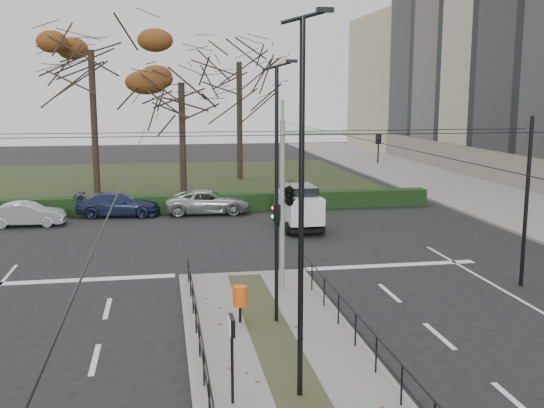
# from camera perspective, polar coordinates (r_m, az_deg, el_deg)

# --- Properties ---
(ground) EXTENTS (140.00, 140.00, 0.00)m
(ground) POSITION_cam_1_polar(r_m,az_deg,el_deg) (19.37, -0.78, -10.49)
(ground) COLOR black
(ground) RESTS_ON ground
(median_island) EXTENTS (4.40, 15.00, 0.14)m
(median_island) POSITION_cam_1_polar(r_m,az_deg,el_deg) (17.05, 0.58, -13.14)
(median_island) COLOR slate
(median_island) RESTS_ON ground
(sidewalk_east) EXTENTS (8.00, 90.00, 0.14)m
(sidewalk_east) POSITION_cam_1_polar(r_m,az_deg,el_deg) (45.54, 17.52, 0.95)
(sidewalk_east) COLOR slate
(sidewalk_east) RESTS_ON ground
(park) EXTENTS (38.00, 26.00, 0.10)m
(park) POSITION_cam_1_polar(r_m,az_deg,el_deg) (50.48, -13.35, 1.95)
(park) COLOR black
(park) RESTS_ON ground
(hedge) EXTENTS (38.00, 1.00, 1.00)m
(hedge) POSITION_cam_1_polar(r_m,az_deg,el_deg) (37.20, -14.56, -0.14)
(hedge) COLOR black
(hedge) RESTS_ON ground
(median_railing) EXTENTS (4.14, 13.24, 0.92)m
(median_railing) POSITION_cam_1_polar(r_m,az_deg,el_deg) (16.63, 0.65, -10.39)
(median_railing) COLOR black
(median_railing) RESTS_ON median_island
(catenary) EXTENTS (20.00, 34.00, 6.00)m
(catenary) POSITION_cam_1_polar(r_m,az_deg,el_deg) (20.04, -1.53, 0.34)
(catenary) COLOR black
(catenary) RESTS_ON ground
(traffic_light) EXTENTS (3.91, 2.24, 5.74)m
(traffic_light) POSITION_cam_1_polar(r_m,az_deg,el_deg) (21.37, 1.80, 1.10)
(traffic_light) COLOR gray
(traffic_light) RESTS_ON median_island
(litter_bin) EXTENTS (0.42, 0.42, 1.08)m
(litter_bin) POSITION_cam_1_polar(r_m,az_deg,el_deg) (18.70, -2.89, -8.29)
(litter_bin) COLOR black
(litter_bin) RESTS_ON median_island
(info_panel) EXTENTS (0.11, 0.51, 1.95)m
(info_panel) POSITION_cam_1_polar(r_m,az_deg,el_deg) (13.78, -3.63, -11.69)
(info_panel) COLOR black
(info_panel) RESTS_ON median_island
(streetlamp_median_near) EXTENTS (0.69, 0.14, 8.30)m
(streetlamp_median_near) POSITION_cam_1_polar(r_m,az_deg,el_deg) (13.37, 2.71, -0.35)
(streetlamp_median_near) COLOR black
(streetlamp_median_near) RESTS_ON median_island
(streetlamp_median_far) EXTENTS (0.63, 0.13, 7.52)m
(streetlamp_median_far) POSITION_cam_1_polar(r_m,az_deg,el_deg) (18.03, 0.47, 1.03)
(streetlamp_median_far) COLOR black
(streetlamp_median_far) RESTS_ON median_island
(parked_car_second) EXTENTS (3.80, 1.37, 1.25)m
(parked_car_second) POSITION_cam_1_polar(r_m,az_deg,el_deg) (35.15, -21.11, -0.84)
(parked_car_second) COLOR #A1A3A8
(parked_car_second) RESTS_ON ground
(parked_car_third) EXTENTS (4.77, 2.38, 1.33)m
(parked_car_third) POSITION_cam_1_polar(r_m,az_deg,el_deg) (36.50, -13.60, -0.02)
(parked_car_third) COLOR #1E2647
(parked_car_third) RESTS_ON ground
(parked_car_fourth) EXTENTS (4.91, 2.44, 1.34)m
(parked_car_fourth) POSITION_cam_1_polar(r_m,az_deg,el_deg) (36.41, -5.74, 0.19)
(parked_car_fourth) COLOR #A1A3A8
(parked_car_fourth) RESTS_ON ground
(white_van) EXTENTS (1.97, 4.09, 2.22)m
(white_van) POSITION_cam_1_polar(r_m,az_deg,el_deg) (32.01, 2.39, -0.20)
(white_van) COLOR silver
(white_van) RESTS_ON ground
(rust_tree) EXTENTS (9.71, 9.71, 12.52)m
(rust_tree) POSITION_cam_1_polar(r_m,az_deg,el_deg) (44.75, -15.94, 13.14)
(rust_tree) COLOR black
(rust_tree) RESTS_ON park
(bare_tree_center) EXTENTS (8.22, 8.22, 12.08)m
(bare_tree_center) POSITION_cam_1_polar(r_m,az_deg,el_deg) (50.25, -2.96, 11.85)
(bare_tree_center) COLOR black
(bare_tree_center) RESTS_ON park
(bare_tree_near) EXTENTS (5.96, 5.96, 9.84)m
(bare_tree_near) POSITION_cam_1_polar(r_m,az_deg,el_deg) (43.72, -8.13, 10.02)
(bare_tree_near) COLOR black
(bare_tree_near) RESTS_ON park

